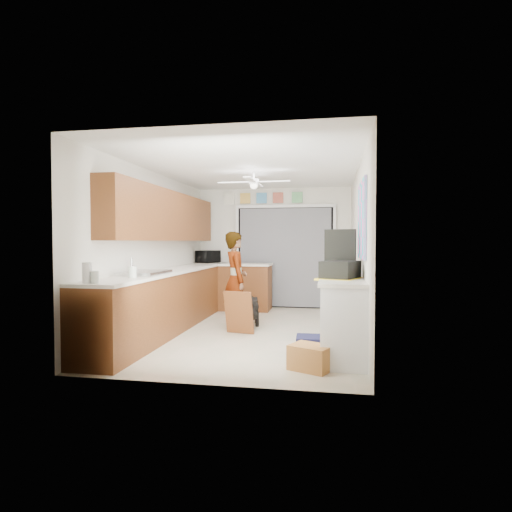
{
  "coord_description": "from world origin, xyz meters",
  "views": [
    {
      "loc": [
        1.22,
        -6.44,
        1.39
      ],
      "look_at": [
        0.0,
        0.4,
        1.15
      ],
      "focal_mm": 30.0,
      "sensor_mm": 36.0,
      "label": 1
    }
  ],
  "objects_px": {
    "navy_crate": "(313,346)",
    "paper_towel_roll": "(87,273)",
    "cardboard_box": "(311,357)",
    "microwave": "(208,257)",
    "man": "(236,280)",
    "dog": "(252,310)",
    "suitcase": "(340,270)"
  },
  "relations": [
    {
      "from": "paper_towel_roll",
      "to": "dog",
      "type": "bearing_deg",
      "value": 64.93
    },
    {
      "from": "dog",
      "to": "suitcase",
      "type": "bearing_deg",
      "value": -61.33
    },
    {
      "from": "suitcase",
      "to": "man",
      "type": "bearing_deg",
      "value": 162.15
    },
    {
      "from": "paper_towel_roll",
      "to": "man",
      "type": "xyz_separation_m",
      "value": [
        1.08,
        2.45,
        -0.28
      ]
    },
    {
      "from": "microwave",
      "to": "paper_towel_roll",
      "type": "relative_size",
      "value": 2.06
    },
    {
      "from": "suitcase",
      "to": "dog",
      "type": "distance_m",
      "value": 2.31
    },
    {
      "from": "paper_towel_roll",
      "to": "cardboard_box",
      "type": "relative_size",
      "value": 0.53
    },
    {
      "from": "microwave",
      "to": "navy_crate",
      "type": "xyz_separation_m",
      "value": [
        2.33,
        -3.44,
        -0.95
      ]
    },
    {
      "from": "paper_towel_roll",
      "to": "suitcase",
      "type": "height_order",
      "value": "paper_towel_roll"
    },
    {
      "from": "cardboard_box",
      "to": "navy_crate",
      "type": "bearing_deg",
      "value": 90.0
    },
    {
      "from": "suitcase",
      "to": "cardboard_box",
      "type": "height_order",
      "value": "suitcase"
    },
    {
      "from": "cardboard_box",
      "to": "dog",
      "type": "relative_size",
      "value": 0.69
    },
    {
      "from": "microwave",
      "to": "cardboard_box",
      "type": "distance_m",
      "value": 4.7
    },
    {
      "from": "suitcase",
      "to": "cardboard_box",
      "type": "relative_size",
      "value": 1.14
    },
    {
      "from": "microwave",
      "to": "cardboard_box",
      "type": "bearing_deg",
      "value": -127.9
    },
    {
      "from": "paper_towel_roll",
      "to": "cardboard_box",
      "type": "distance_m",
      "value": 2.58
    },
    {
      "from": "paper_towel_roll",
      "to": "cardboard_box",
      "type": "xyz_separation_m",
      "value": [
        2.38,
        0.42,
        -0.92
      ]
    },
    {
      "from": "suitcase",
      "to": "navy_crate",
      "type": "bearing_deg",
      "value": -132.09
    },
    {
      "from": "paper_towel_roll",
      "to": "dog",
      "type": "height_order",
      "value": "paper_towel_roll"
    },
    {
      "from": "navy_crate",
      "to": "paper_towel_roll",
      "type": "bearing_deg",
      "value": -158.04
    },
    {
      "from": "navy_crate",
      "to": "man",
      "type": "xyz_separation_m",
      "value": [
        -1.3,
        1.49,
        0.65
      ]
    },
    {
      "from": "cardboard_box",
      "to": "dog",
      "type": "height_order",
      "value": "dog"
    },
    {
      "from": "man",
      "to": "dog",
      "type": "bearing_deg",
      "value": -58.07
    },
    {
      "from": "microwave",
      "to": "man",
      "type": "distance_m",
      "value": 2.22
    },
    {
      "from": "paper_towel_roll",
      "to": "suitcase",
      "type": "relative_size",
      "value": 0.46
    },
    {
      "from": "navy_crate",
      "to": "dog",
      "type": "bearing_deg",
      "value": 121.05
    },
    {
      "from": "microwave",
      "to": "suitcase",
      "type": "distance_m",
      "value": 4.21
    },
    {
      "from": "cardboard_box",
      "to": "man",
      "type": "relative_size",
      "value": 0.28
    },
    {
      "from": "man",
      "to": "cardboard_box",
      "type": "bearing_deg",
      "value": -171.09
    },
    {
      "from": "suitcase",
      "to": "cardboard_box",
      "type": "distance_m",
      "value": 1.19
    },
    {
      "from": "microwave",
      "to": "navy_crate",
      "type": "bearing_deg",
      "value": -124.14
    },
    {
      "from": "suitcase",
      "to": "cardboard_box",
      "type": "bearing_deg",
      "value": -92.96
    }
  ]
}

